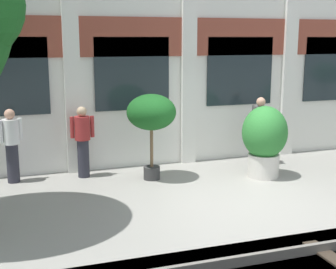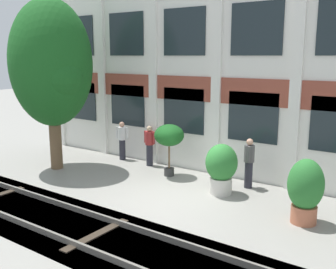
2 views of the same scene
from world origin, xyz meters
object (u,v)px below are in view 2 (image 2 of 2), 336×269
at_px(potted_plant_glazed_jar, 221,167).
at_px(resident_near_plants, 150,144).
at_px(resident_by_doorway, 122,139).
at_px(broadleaf_tree, 51,66).
at_px(resident_watching_tracks, 249,162).
at_px(potted_plant_terracotta_small, 169,137).
at_px(potted_plant_fluted_column, 305,189).

bearing_deg(potted_plant_glazed_jar, resident_near_plants, 161.78).
bearing_deg(resident_by_doorway, resident_near_plants, 62.48).
xyz_separation_m(broadleaf_tree, resident_watching_tracks, (7.03, 2.15, -3.03)).
relative_size(broadleaf_tree, potted_plant_glazed_jar, 3.96).
relative_size(broadleaf_tree, resident_watching_tracks, 3.84).
relative_size(broadleaf_tree, potted_plant_terracotta_small, 3.37).
height_order(potted_plant_fluted_column, resident_by_doorway, potted_plant_fluted_column).
xyz_separation_m(potted_plant_glazed_jar, resident_watching_tracks, (0.47, 1.04, 0.00)).
bearing_deg(resident_by_doorway, broadleaf_tree, -51.01).
height_order(potted_plant_terracotta_small, resident_near_plants, potted_plant_terracotta_small).
xyz_separation_m(potted_plant_glazed_jar, resident_by_doorway, (-5.35, 1.34, -0.03)).
bearing_deg(potted_plant_terracotta_small, potted_plant_glazed_jar, -14.16).
relative_size(potted_plant_glazed_jar, resident_near_plants, 1.01).
relative_size(potted_plant_terracotta_small, resident_near_plants, 1.18).
height_order(potted_plant_terracotta_small, resident_by_doorway, potted_plant_terracotta_small).
bearing_deg(resident_by_doorway, potted_plant_glazed_jar, 51.24).
xyz_separation_m(broadleaf_tree, potted_plant_glazed_jar, (6.56, 1.11, -3.03)).
height_order(potted_plant_fluted_column, resident_near_plants, potted_plant_fluted_column).
distance_m(potted_plant_terracotta_small, resident_by_doorway, 3.06).
bearing_deg(resident_by_doorway, potted_plant_fluted_column, 51.11).
xyz_separation_m(broadleaf_tree, resident_by_doorway, (1.21, 2.45, -3.06)).
distance_m(potted_plant_glazed_jar, resident_by_doorway, 5.51).
distance_m(potted_plant_glazed_jar, resident_near_plants, 4.05).
height_order(potted_plant_glazed_jar, potted_plant_fluted_column, potted_plant_fluted_column).
relative_size(potted_plant_glazed_jar, resident_watching_tracks, 0.97).
bearing_deg(resident_watching_tracks, potted_plant_terracotta_small, -10.82).
height_order(potted_plant_glazed_jar, resident_watching_tracks, resident_watching_tracks).
bearing_deg(potted_plant_glazed_jar, resident_watching_tracks, 65.89).
distance_m(broadleaf_tree, potted_plant_glazed_jar, 7.31).
bearing_deg(potted_plant_terracotta_small, resident_near_plants, 155.17).
bearing_deg(potted_plant_fluted_column, resident_watching_tracks, 142.98).
distance_m(potted_plant_terracotta_small, resident_near_plants, 1.66).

